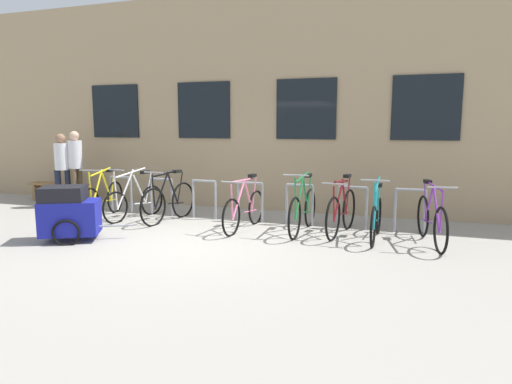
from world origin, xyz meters
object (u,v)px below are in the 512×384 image
(bicycle_yellow, at_px, (103,199))
(person_by_bench, at_px, (76,163))
(bicycle_white, at_px, (134,201))
(backpack, at_px, (62,202))
(person_browsing, at_px, (62,165))
(wooden_bench, at_px, (58,188))
(bike_trailer, at_px, (69,213))
(bicycle_teal, at_px, (376,218))
(bicycle_black, at_px, (169,201))
(bicycle_purple, at_px, (431,220))
(bicycle_green, at_px, (303,210))
(bicycle_pink, at_px, (244,209))
(bicycle_maroon, at_px, (341,212))

(bicycle_yellow, relative_size, person_by_bench, 0.99)
(bicycle_white, height_order, backpack, bicycle_white)
(person_browsing, bearing_deg, bicycle_white, -14.51)
(bicycle_yellow, height_order, wooden_bench, bicycle_yellow)
(bike_trailer, bearing_deg, bicycle_teal, 19.32)
(bicycle_teal, height_order, bicycle_black, bicycle_teal)
(person_browsing, relative_size, backpack, 3.89)
(bicycle_yellow, distance_m, person_by_bench, 1.72)
(wooden_bench, bearing_deg, person_by_bench, -25.64)
(bicycle_purple, bearing_deg, bicycle_green, 176.82)
(bicycle_yellow, bearing_deg, bicycle_purple, -0.91)
(bicycle_green, xyz_separation_m, bike_trailer, (-3.54, -1.83, 0.07))
(bicycle_black, bearing_deg, person_browsing, 169.23)
(bicycle_teal, bearing_deg, bicycle_pink, 179.73)
(bike_trailer, bearing_deg, bicycle_green, 27.40)
(backpack, bearing_deg, bicycle_green, 10.25)
(bicycle_pink, bearing_deg, wooden_bench, 165.62)
(bicycle_teal, height_order, person_by_bench, person_by_bench)
(person_browsing, distance_m, backpack, 1.02)
(bicycle_maroon, relative_size, person_browsing, 1.00)
(bicycle_teal, bearing_deg, bicycle_maroon, 160.51)
(bicycle_yellow, height_order, person_by_bench, person_by_bench)
(bicycle_green, distance_m, bicycle_purple, 2.15)
(person_browsing, bearing_deg, person_by_bench, 33.19)
(bike_trailer, bearing_deg, backpack, 134.51)
(person_by_bench, bearing_deg, backpack, -77.20)
(bicycle_maroon, distance_m, bicycle_pink, 1.75)
(bicycle_pink, xyz_separation_m, bicycle_white, (-2.47, 0.18, -0.00))
(person_by_bench, relative_size, backpack, 4.03)
(person_by_bench, bearing_deg, bicycle_white, -20.22)
(backpack, bearing_deg, person_browsing, 138.59)
(backpack, bearing_deg, bicycle_maroon, 11.04)
(bicycle_green, xyz_separation_m, bicycle_black, (-2.74, 0.06, -0.00))
(person_by_bench, height_order, person_browsing, person_by_bench)
(bicycle_maroon, relative_size, bike_trailer, 1.20)
(bicycle_green, height_order, backpack, bicycle_green)
(bicycle_teal, height_order, person_browsing, person_browsing)
(bicycle_yellow, bearing_deg, backpack, 173.91)
(bicycle_black, bearing_deg, person_by_bench, 165.23)
(bicycle_green, relative_size, bicycle_purple, 1.01)
(bicycle_white, height_order, wooden_bench, bicycle_white)
(bicycle_teal, relative_size, bicycle_green, 0.90)
(bicycle_teal, xyz_separation_m, bicycle_black, (-4.02, 0.20, 0.03))
(bicycle_yellow, xyz_separation_m, person_browsing, (-1.61, 0.67, 0.60))
(bicycle_pink, xyz_separation_m, bicycle_yellow, (-3.18, 0.11, 0.01))
(bicycle_pink, relative_size, bicycle_black, 1.03)
(bicycle_teal, distance_m, bicycle_black, 4.03)
(bicycle_green, xyz_separation_m, person_by_bench, (-5.61, 0.81, 0.62))
(backpack, bearing_deg, bicycle_yellow, 5.32)
(bicycle_white, relative_size, bicycle_green, 0.91)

